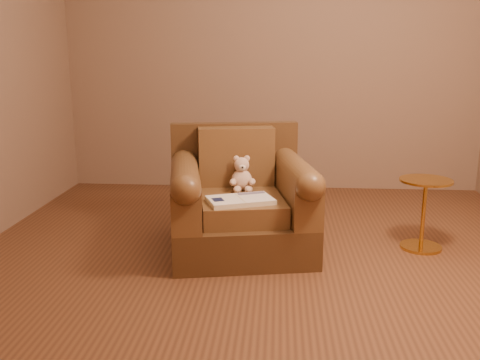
{
  "coord_description": "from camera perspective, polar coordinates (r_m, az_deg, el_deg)",
  "views": [
    {
      "loc": [
        0.06,
        -3.23,
        1.32
      ],
      "look_at": [
        -0.18,
        0.17,
        0.5
      ],
      "focal_mm": 40.0,
      "sensor_mm": 36.0,
      "label": 1
    }
  ],
  "objects": [
    {
      "name": "teddy_bear",
      "position": [
        3.67,
        0.21,
        0.32
      ],
      "size": [
        0.18,
        0.2,
        0.24
      ],
      "rotation": [
        0.0,
        0.0,
        0.16
      ],
      "color": "beige",
      "rests_on": "armchair"
    },
    {
      "name": "armchair",
      "position": [
        3.63,
        -0.02,
        -2.53
      ],
      "size": [
        1.06,
        1.03,
        0.83
      ],
      "rotation": [
        0.0,
        0.0,
        0.19
      ],
      "color": "#492F18",
      "rests_on": "floor"
    },
    {
      "name": "side_table",
      "position": [
        3.85,
        18.99,
        -3.21
      ],
      "size": [
        0.35,
        0.35,
        0.49
      ],
      "color": "gold",
      "rests_on": "floor"
    },
    {
      "name": "guidebook",
      "position": [
        3.38,
        0.03,
        -2.17
      ],
      "size": [
        0.46,
        0.37,
        0.03
      ],
      "rotation": [
        0.0,
        0.0,
        0.37
      ],
      "color": "beige",
      "rests_on": "armchair"
    },
    {
      "name": "floor",
      "position": [
        3.49,
        2.86,
        -8.78
      ],
      "size": [
        4.0,
        4.0,
        0.0
      ],
      "primitive_type": "plane",
      "color": "brown",
      "rests_on": "ground"
    }
  ]
}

